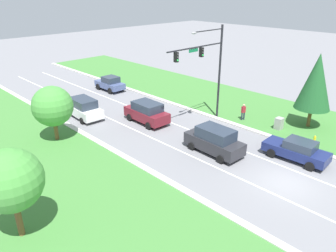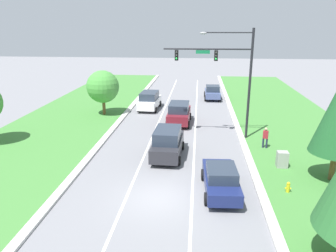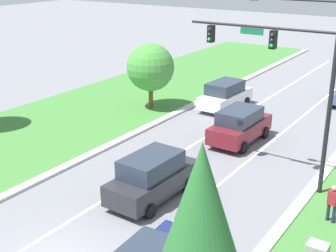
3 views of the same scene
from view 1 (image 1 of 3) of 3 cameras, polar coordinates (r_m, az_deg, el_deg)
name	(u,v)px [view 1 (image 1 of 3)]	position (r m, az deg, el deg)	size (l,w,h in m)	color
ground_plane	(286,182)	(23.38, 19.93, -9.22)	(160.00, 160.00, 0.00)	slate
curb_strip_right	(322,154)	(28.04, 25.24, -4.36)	(0.50, 90.00, 0.15)	beige
curb_strip_left	(237,221)	(19.17, 11.92, -15.80)	(0.50, 90.00, 0.15)	beige
lane_stripe_inner_left	(273,193)	(21.98, 17.75, -11.11)	(0.14, 81.00, 0.01)	white
lane_stripe_inner_right	(299,172)	(24.83, 21.84, -7.53)	(0.14, 81.00, 0.01)	white
traffic_signal_mast	(208,62)	(29.83, 6.92, 11.04)	(6.98, 0.41, 8.87)	black
charcoal_suv	(214,140)	(25.49, 8.09, -2.50)	(2.25, 4.78, 2.08)	#28282D
slate_blue_sedan	(110,83)	(41.58, -10.05, 7.31)	(2.07, 4.12, 1.79)	#475684
white_suv	(83,108)	(33.22, -14.55, 3.07)	(2.30, 4.82, 1.97)	white
burgundy_suv	(147,112)	(31.01, -3.71, 2.41)	(2.27, 4.67, 2.02)	maroon
navy_sedan	(297,150)	(26.10, 21.51, -3.91)	(2.15, 4.77, 1.62)	navy
utility_cabinet	(279,124)	(31.13, 18.75, 0.36)	(0.70, 0.60, 1.14)	#9E9E99
pedestrian	(243,111)	(32.22, 12.99, 2.48)	(0.43, 0.33, 1.69)	#232842
fire_hydrant	(315,140)	(29.58, 24.16, -2.18)	(0.34, 0.20, 0.70)	gold
oak_near_left_tree	(10,181)	(17.70, -25.75, -8.56)	(3.20, 3.20, 4.96)	brown
conifer_far_right_tree	(316,82)	(31.63, 24.36, 7.05)	(3.10, 3.10, 6.80)	brown
oak_far_left_tree	(53,106)	(28.21, -19.47, 3.24)	(3.32, 3.32, 4.68)	brown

